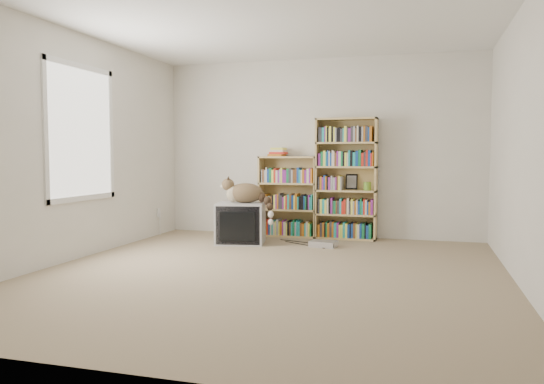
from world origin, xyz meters
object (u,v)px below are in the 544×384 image
(bookcase_tall, at_px, (346,181))
(dvd_player, at_px, (323,244))
(crt_tv, at_px, (241,223))
(bookcase_short, at_px, (289,200))
(cat, at_px, (249,196))

(bookcase_tall, xyz_separation_m, dvd_player, (-0.18, -0.74, -0.75))
(crt_tv, distance_m, dvd_player, 1.12)
(bookcase_short, distance_m, dvd_player, 1.09)
(cat, xyz_separation_m, dvd_player, (0.98, 0.01, -0.59))
(dvd_player, bearing_deg, bookcase_tall, 84.30)
(bookcase_tall, bearing_deg, crt_tv, -149.47)
(crt_tv, bearing_deg, cat, -11.30)
(cat, relative_size, dvd_player, 2.38)
(bookcase_tall, height_order, dvd_player, bookcase_tall)
(bookcase_tall, bearing_deg, dvd_player, -103.42)
(crt_tv, xyz_separation_m, cat, (0.11, 0.00, 0.36))
(cat, bearing_deg, bookcase_short, 48.03)
(crt_tv, height_order, cat, cat)
(cat, xyz_separation_m, bookcase_tall, (1.16, 0.75, 0.17))
(crt_tv, bearing_deg, dvd_player, -10.83)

